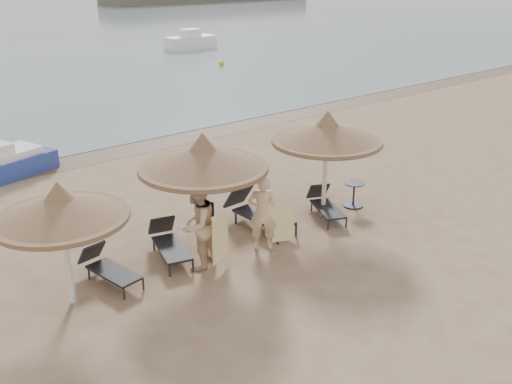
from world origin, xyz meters
The scene contains 18 objects.
ground centered at (0.00, 0.00, 0.00)m, with size 160.00×160.00×0.00m, color #987C61.
wet_sand_strip centered at (0.00, 9.40, 0.00)m, with size 200.00×1.60×0.01m, color brown.
palapa_left centered at (-3.76, 0.98, 2.04)m, with size 2.58×2.58×2.56m.
palapa_center centered at (-0.49, 1.06, 2.30)m, with size 2.91×2.91×2.89m.
palapa_right centered at (3.15, 0.85, 2.27)m, with size 2.87×2.87×2.85m.
lounger_far_left centered at (-2.83, 1.32, 0.32)m, with size 0.80×1.68×0.72m.
lounger_near_left centered at (-1.24, 1.47, 0.35)m, with size 1.02×1.84×0.78m.
lounger_near_right centered at (1.32, 1.44, 0.42)m, with size 0.79×2.11×0.93m.
lounger_far_right centered at (3.16, 0.79, 0.33)m, with size 1.17×1.71×0.73m.
side_table centered at (4.22, 0.73, 0.33)m, with size 0.57×0.57×0.69m.
person_left centered at (-1.00, 0.60, 1.18)m, with size 1.08×0.70×2.35m, color #D7B48D.
person_right centered at (0.63, 0.36, 1.08)m, with size 0.99×0.64×2.16m, color #D7B48D.
towel_left centered at (-0.65, 0.25, 0.73)m, with size 0.67×0.37×1.05m.
towel_right centered at (0.98, 0.11, 0.63)m, with size 0.61×0.26×0.92m.
bag_patterned centered at (-0.49, 1.24, 1.15)m, with size 0.28×0.10×0.35m.
bag_dark centered at (-0.49, 0.90, 1.12)m, with size 0.24×0.09×0.33m.
pedal_boat centered at (-2.21, 9.42, 0.42)m, with size 2.72×2.07×1.12m.
buoy_right centered at (15.21, 22.04, 0.17)m, with size 0.34×0.34×0.34m, color #E5B708.
Camera 1 is at (-7.07, -8.84, 6.25)m, focal length 40.00 mm.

